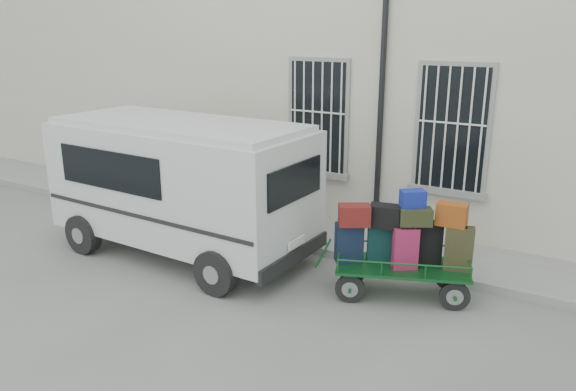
{
  "coord_description": "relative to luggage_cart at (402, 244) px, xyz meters",
  "views": [
    {
      "loc": [
        4.79,
        -7.11,
        4.01
      ],
      "look_at": [
        0.04,
        1.0,
        1.17
      ],
      "focal_mm": 35.0,
      "sensor_mm": 36.0,
      "label": 1
    }
  ],
  "objects": [
    {
      "name": "sidewalk",
      "position": [
        -2.29,
        1.62,
        -0.79
      ],
      "size": [
        24.0,
        1.7,
        0.15
      ],
      "primitive_type": "cube",
      "color": "gray",
      "rests_on": "ground"
    },
    {
      "name": "building",
      "position": [
        -2.29,
        4.91,
        2.14
      ],
      "size": [
        24.0,
        5.15,
        6.0
      ],
      "color": "beige",
      "rests_on": "ground"
    },
    {
      "name": "van",
      "position": [
        -4.01,
        -0.35,
        0.54
      ],
      "size": [
        4.94,
        2.36,
        2.45
      ],
      "rotation": [
        0.0,
        0.0,
        -0.04
      ],
      "color": "silver",
      "rests_on": "ground"
    },
    {
      "name": "ground",
      "position": [
        -2.29,
        -0.58,
        -0.86
      ],
      "size": [
        80.0,
        80.0,
        0.0
      ],
      "primitive_type": "plane",
      "color": "slate",
      "rests_on": "ground"
    },
    {
      "name": "luggage_cart",
      "position": [
        0.0,
        0.0,
        0.0
      ],
      "size": [
        2.34,
        1.55,
        1.7
      ],
      "rotation": [
        0.0,
        0.0,
        0.37
      ],
      "color": "black",
      "rests_on": "ground"
    }
  ]
}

